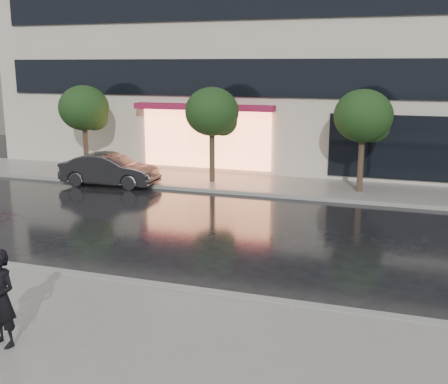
% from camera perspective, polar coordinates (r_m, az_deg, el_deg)
% --- Properties ---
extents(ground, '(120.00, 120.00, 0.00)m').
position_cam_1_polar(ground, '(13.41, -3.83, -8.45)').
color(ground, black).
rests_on(ground, ground).
extents(sidewalk_near, '(60.00, 4.50, 0.12)m').
position_cam_1_polar(sidewalk_near, '(10.72, -10.72, -14.00)').
color(sidewalk_near, slate).
rests_on(sidewalk_near, ground).
extents(sidewalk_far, '(60.00, 3.50, 0.12)m').
position_cam_1_polar(sidewalk_far, '(22.81, 6.11, 0.60)').
color(sidewalk_far, slate).
rests_on(sidewalk_far, ground).
extents(curb_near, '(60.00, 0.25, 0.14)m').
position_cam_1_polar(curb_near, '(12.53, -5.61, -9.70)').
color(curb_near, gray).
rests_on(curb_near, ground).
extents(curb_far, '(60.00, 0.25, 0.14)m').
position_cam_1_polar(curb_far, '(21.14, 5.05, -0.32)').
color(curb_far, gray).
rests_on(curb_far, ground).
extents(tree_far_west, '(2.20, 2.20, 3.99)m').
position_cam_1_polar(tree_far_west, '(25.66, -13.90, 8.12)').
color(tree_far_west, '#33261C').
rests_on(tree_far_west, ground).
extents(tree_mid_west, '(2.20, 2.20, 3.99)m').
position_cam_1_polar(tree_mid_west, '(23.00, -1.07, 7.98)').
color(tree_mid_west, '#33261C').
rests_on(tree_mid_west, ground).
extents(tree_mid_east, '(2.20, 2.20, 3.99)m').
position_cam_1_polar(tree_mid_east, '(21.71, 14.12, 7.31)').
color(tree_mid_east, '#33261C').
rests_on(tree_mid_east, ground).
extents(parked_car, '(4.07, 1.58, 1.32)m').
position_cam_1_polar(parked_car, '(23.39, -11.53, 2.22)').
color(parked_car, black).
rests_on(parked_car, ground).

